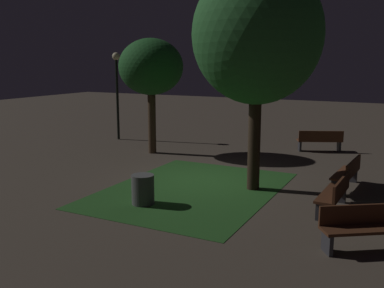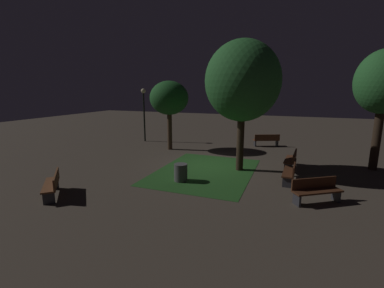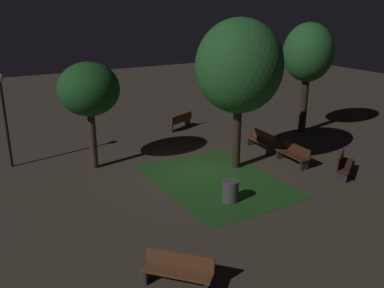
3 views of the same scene
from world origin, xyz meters
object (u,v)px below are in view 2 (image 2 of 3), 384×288
tree_near_wall (169,99)px  tree_back_right (243,82)px  bench_front_left (316,190)px  tree_lawn_side (384,83)px  bench_path_side (292,159)px  bench_back_row (53,184)px  trash_bin (181,173)px  bench_lawn_edge (266,140)px  bench_front_right (291,171)px  lamp_post_plaza_west (144,105)px

tree_near_wall → tree_back_right: (-3.02, -5.34, 0.94)m
bench_front_left → tree_lawn_side: 7.30m
tree_back_right → tree_near_wall: bearing=60.5°
bench_path_side → tree_lawn_side: size_ratio=0.31×
bench_back_row → trash_bin: bench_back_row is taller
bench_lawn_edge → tree_back_right: bearing=174.0°
bench_front_right → tree_lawn_side: bearing=-48.0°
bench_back_row → trash_bin: 5.07m
bench_lawn_edge → bench_path_side: bearing=-160.8°
bench_path_side → tree_near_wall: size_ratio=0.40×
bench_front_right → lamp_post_plaza_west: (5.89, 10.89, 2.33)m
bench_front_left → bench_lawn_edge: same height
bench_front_right → bench_lawn_edge: bearing=13.6°
bench_path_side → trash_bin: size_ratio=2.34×
bench_path_side → bench_back_row: size_ratio=1.11×
bench_path_side → tree_back_right: (-1.28, 2.44, 3.88)m
bench_front_left → tree_back_right: tree_back_right is taller
bench_front_right → bench_front_left: 2.18m
bench_lawn_edge → tree_lawn_side: tree_lawn_side is taller
bench_path_side → bench_lawn_edge: (5.09, 1.77, 0.00)m
bench_front_right → bench_back_row: 9.74m
tree_lawn_side → bench_front_left: bearing=151.4°
bench_path_side → bench_back_row: bearing=130.4°
bench_back_row → tree_back_right: bearing=-45.5°
trash_bin → bench_front_right: bearing=-70.0°
lamp_post_plaza_west → tree_lawn_side: bearing=-99.3°
bench_back_row → bench_front_left: bearing=-72.5°
bench_back_row → bench_lawn_edge: bearing=-28.5°
bench_front_left → tree_back_right: 5.89m
tree_near_wall → bench_path_side: bearing=-102.6°
tree_lawn_side → bench_front_right: bearing=132.0°
tree_lawn_side → lamp_post_plaza_west: (2.42, 14.75, -1.48)m
bench_back_row → tree_lawn_side: size_ratio=0.28×
tree_lawn_side → trash_bin: 10.58m
bench_lawn_edge → tree_back_right: 7.49m
tree_near_wall → tree_back_right: bearing=-119.5°
bench_path_side → trash_bin: 5.97m
tree_back_right → tree_lawn_side: bearing=-68.1°
bench_front_right → bench_front_left: same height
tree_back_right → tree_lawn_side: tree_back_right is taller
lamp_post_plaza_west → trash_bin: lamp_post_plaza_west is taller
bench_path_side → bench_front_right: bearing=-180.0°
tree_near_wall → lamp_post_plaza_west: size_ratio=1.12×
bench_back_row → tree_back_right: size_ratio=0.26×
bench_lawn_edge → tree_near_wall: size_ratio=0.40×
tree_lawn_side → bench_path_side: bearing=107.9°
bench_back_row → tree_near_wall: (8.89, -0.63, 2.93)m
lamp_post_plaza_west → bench_front_left: bearing=-123.8°
bench_back_row → tree_back_right: tree_back_right is taller
bench_path_side → tree_near_wall: 8.49m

